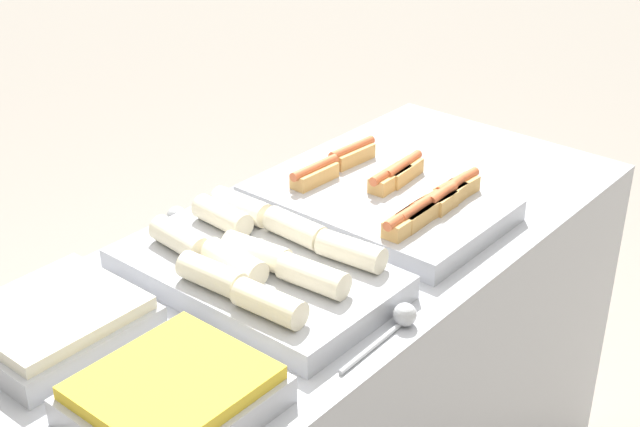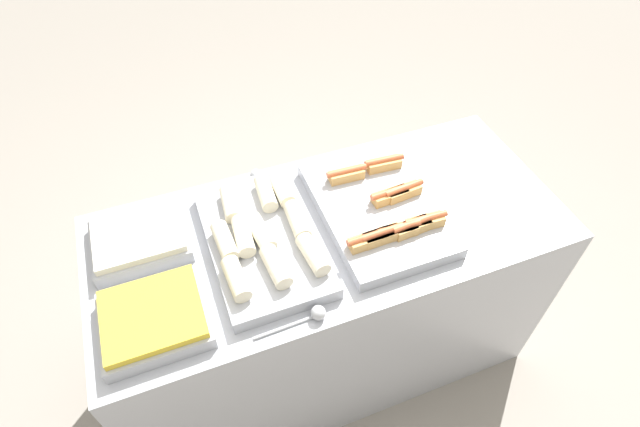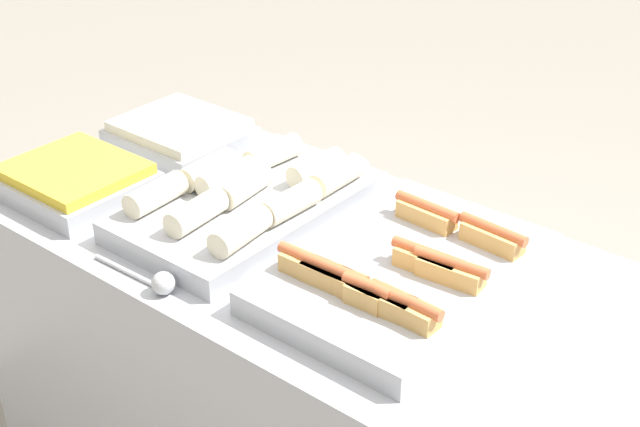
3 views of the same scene
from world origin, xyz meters
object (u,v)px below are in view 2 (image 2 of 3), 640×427
at_px(tray_hotdogs, 379,208).
at_px(tray_wraps, 263,238).
at_px(serving_spoon_far, 252,177).
at_px(tray_side_back, 139,238).
at_px(serving_spoon_near, 313,315).
at_px(tray_side_front, 154,319).

distance_m(tray_hotdogs, tray_wraps, 0.41).
bearing_deg(serving_spoon_far, tray_hotdogs, -41.83).
relative_size(tray_side_back, serving_spoon_far, 1.46).
distance_m(serving_spoon_near, serving_spoon_far, 0.62).
height_order(tray_side_front, serving_spoon_far, tray_side_front).
bearing_deg(serving_spoon_near, tray_side_back, 132.88).
height_order(serving_spoon_near, serving_spoon_far, same).
bearing_deg(tray_side_back, tray_hotdogs, -11.51).
bearing_deg(tray_hotdogs, serving_spoon_far, 138.17).
relative_size(tray_hotdogs, tray_wraps, 1.00).
height_order(tray_side_front, serving_spoon_near, tray_side_front).
distance_m(tray_side_back, serving_spoon_near, 0.62).
distance_m(tray_side_front, serving_spoon_far, 0.64).
bearing_deg(tray_wraps, tray_side_back, 158.19).
bearing_deg(serving_spoon_far, tray_side_front, -131.32).
xyz_separation_m(tray_hotdogs, tray_wraps, (-0.41, 0.01, 0.01)).
height_order(tray_side_front, tray_side_back, same).
relative_size(tray_wraps, serving_spoon_near, 2.57).
height_order(tray_wraps, tray_side_front, tray_wraps).
height_order(tray_wraps, tray_side_back, tray_wraps).
distance_m(tray_wraps, serving_spoon_far, 0.31).
distance_m(tray_side_front, serving_spoon_near, 0.45).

